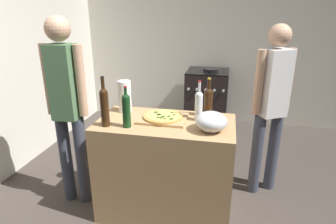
% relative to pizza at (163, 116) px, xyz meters
% --- Properties ---
extents(ground_plane, '(4.42, 3.69, 0.02)m').
position_rel_pizza_xyz_m(ground_plane, '(0.10, 0.85, -0.93)').
color(ground_plane, '#3F3833').
extents(kitchen_wall_rear, '(4.42, 0.10, 2.60)m').
position_rel_pizza_xyz_m(kitchen_wall_rear, '(0.10, 2.45, 0.38)').
color(kitchen_wall_rear, silver).
rests_on(kitchen_wall_rear, ground_plane).
extents(kitchen_wall_left, '(0.10, 3.69, 2.60)m').
position_rel_pizza_xyz_m(kitchen_wall_left, '(-1.86, 0.85, 0.38)').
color(kitchen_wall_left, silver).
rests_on(kitchen_wall_left, ground_plane).
extents(counter, '(1.15, 0.63, 0.89)m').
position_rel_pizza_xyz_m(counter, '(0.03, -0.04, -0.47)').
color(counter, tan).
rests_on(counter, ground_plane).
extents(cutting_board, '(0.40, 0.32, 0.02)m').
position_rel_pizza_xyz_m(cutting_board, '(-0.00, 0.00, -0.02)').
color(cutting_board, tan).
rests_on(cutting_board, counter).
extents(pizza, '(0.33, 0.33, 0.03)m').
position_rel_pizza_xyz_m(pizza, '(0.00, 0.00, 0.00)').
color(pizza, tan).
rests_on(pizza, cutting_board).
extents(mixing_bowl, '(0.25, 0.25, 0.15)m').
position_rel_pizza_xyz_m(mixing_bowl, '(0.42, -0.15, 0.05)').
color(mixing_bowl, '#B2B2B7').
rests_on(mixing_bowl, counter).
extents(paper_towel_roll, '(0.12, 0.12, 0.29)m').
position_rel_pizza_xyz_m(paper_towel_roll, '(-0.39, 0.14, 0.11)').
color(paper_towel_roll, white).
rests_on(paper_towel_roll, counter).
extents(wine_bottle_amber, '(0.07, 0.07, 0.33)m').
position_rel_pizza_xyz_m(wine_bottle_amber, '(-0.25, -0.21, 0.12)').
color(wine_bottle_amber, '#143819').
rests_on(wine_bottle_amber, counter).
extents(wine_bottle_clear, '(0.07, 0.07, 0.34)m').
position_rel_pizza_xyz_m(wine_bottle_clear, '(0.37, 0.17, 0.11)').
color(wine_bottle_clear, '#331E0F').
rests_on(wine_bottle_clear, counter).
extents(wine_bottle_dark, '(0.07, 0.07, 0.41)m').
position_rel_pizza_xyz_m(wine_bottle_dark, '(-0.42, -0.23, 0.14)').
color(wine_bottle_dark, '#331E0F').
rests_on(wine_bottle_dark, counter).
extents(wine_bottle_green, '(0.07, 0.07, 0.34)m').
position_rel_pizza_xyz_m(wine_bottle_green, '(0.30, 0.05, 0.11)').
color(wine_bottle_green, silver).
rests_on(wine_bottle_green, counter).
extents(stove, '(0.62, 0.64, 0.95)m').
position_rel_pizza_xyz_m(stove, '(0.23, 2.05, -0.46)').
color(stove, black).
rests_on(stove, ground_plane).
extents(person_in_stripes, '(0.38, 0.21, 1.73)m').
position_rel_pizza_xyz_m(person_in_stripes, '(-0.85, -0.06, 0.09)').
color(person_in_stripes, '#383D4C').
rests_on(person_in_stripes, ground_plane).
extents(person_in_red, '(0.36, 0.29, 1.66)m').
position_rel_pizza_xyz_m(person_in_red, '(0.93, 0.49, 0.05)').
color(person_in_red, '#383D4C').
rests_on(person_in_red, ground_plane).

